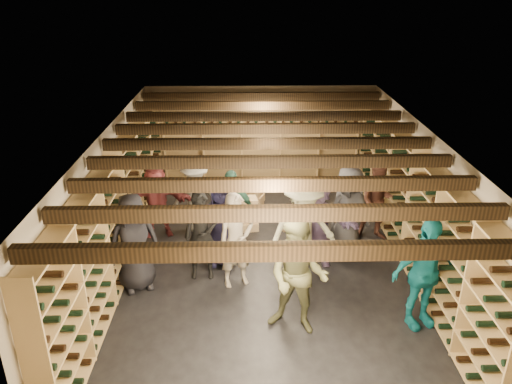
{
  "coord_description": "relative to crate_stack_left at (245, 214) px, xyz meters",
  "views": [
    {
      "loc": [
        -0.35,
        -7.84,
        4.8
      ],
      "look_at": [
        -0.19,
        0.2,
        1.3
      ],
      "focal_mm": 35.0,
      "sensor_mm": 36.0,
      "label": 1
    }
  ],
  "objects": [
    {
      "name": "wine_rack_left",
      "position": [
        -2.17,
        -1.3,
        0.74
      ],
      "size": [
        0.32,
        7.5,
        2.15
      ],
      "color": "tan",
      "rests_on": "ground"
    },
    {
      "name": "walls",
      "position": [
        0.4,
        -1.3,
        0.86
      ],
      "size": [
        5.52,
        8.02,
        2.4
      ],
      "color": "tan",
      "rests_on": "ground"
    },
    {
      "name": "person_1",
      "position": [
        -0.72,
        -1.75,
        0.45
      ],
      "size": [
        0.59,
        0.4,
        1.59
      ],
      "primitive_type": "imported",
      "rotation": [
        0.0,
        0.0,
        0.03
      ],
      "color": "black",
      "rests_on": "ground"
    },
    {
      "name": "crate_stack_left",
      "position": [
        0.0,
        0.0,
        0.0
      ],
      "size": [
        0.55,
        0.41,
        0.68
      ],
      "rotation": [
        0.0,
        0.0,
        0.16
      ],
      "color": "tan",
      "rests_on": "ground"
    },
    {
      "name": "person_5",
      "position": [
        -1.73,
        -0.21,
        0.4
      ],
      "size": [
        1.43,
        0.63,
        1.49
      ],
      "primitive_type": "imported",
      "rotation": [
        0.0,
        0.0,
        0.14
      ],
      "color": "maroon",
      "rests_on": "ground"
    },
    {
      "name": "ground",
      "position": [
        0.4,
        -1.3,
        -0.34
      ],
      "size": [
        8.0,
        8.0,
        0.0
      ],
      "primitive_type": "plane",
      "color": "black",
      "rests_on": "ground"
    },
    {
      "name": "person_11",
      "position": [
        1.25,
        -1.33,
        0.48
      ],
      "size": [
        1.59,
        0.82,
        1.63
      ],
      "primitive_type": "imported",
      "rotation": [
        0.0,
        0.0,
        -0.23
      ],
      "color": "slate",
      "rests_on": "ground"
    },
    {
      "name": "crate_loose",
      "position": [
        0.98,
        0.05,
        -0.25
      ],
      "size": [
        0.56,
        0.43,
        0.17
      ],
      "primitive_type": "cube",
      "rotation": [
        0.0,
        0.0,
        0.22
      ],
      "color": "tan",
      "rests_on": "ground"
    },
    {
      "name": "person_4",
      "position": [
        2.58,
        -3.08,
        0.53
      ],
      "size": [
        1.1,
        0.7,
        1.75
      ],
      "primitive_type": "imported",
      "rotation": [
        0.0,
        0.0,
        0.29
      ],
      "color": "#106D7A",
      "rests_on": "ground"
    },
    {
      "name": "person_6",
      "position": [
        -0.41,
        -1.3,
        0.48
      ],
      "size": [
        0.8,
        0.53,
        1.63
      ],
      "primitive_type": "imported",
      "rotation": [
        0.0,
        0.0,
        -0.01
      ],
      "color": "#222146",
      "rests_on": "ground"
    },
    {
      "name": "crate_stack_right",
      "position": [
        0.14,
        0.98,
        -0.08
      ],
      "size": [
        0.59,
        0.49,
        0.51
      ],
      "rotation": [
        0.0,
        0.0,
        -0.37
      ],
      "color": "tan",
      "rests_on": "ground"
    },
    {
      "name": "person_7",
      "position": [
        -0.14,
        -1.98,
        0.48
      ],
      "size": [
        0.7,
        0.59,
        1.65
      ],
      "primitive_type": "imported",
      "rotation": [
        0.0,
        0.0,
        0.38
      ],
      "color": "gray",
      "rests_on": "ground"
    },
    {
      "name": "person_3",
      "position": [
        0.97,
        -1.8,
        0.58
      ],
      "size": [
        1.34,
        1.01,
        1.84
      ],
      "primitive_type": "imported",
      "rotation": [
        0.0,
        0.0,
        0.31
      ],
      "color": "beige",
      "rests_on": "ground"
    },
    {
      "name": "ceiling_joists",
      "position": [
        0.4,
        -1.3,
        1.92
      ],
      "size": [
        5.4,
        7.12,
        0.18
      ],
      "color": "black",
      "rests_on": "ground"
    },
    {
      "name": "person_0",
      "position": [
        -1.78,
        -2.04,
        0.5
      ],
      "size": [
        0.96,
        0.81,
        1.68
      ],
      "primitive_type": "imported",
      "rotation": [
        0.0,
        0.0,
        0.39
      ],
      "color": "black",
      "rests_on": "ground"
    },
    {
      "name": "person_12",
      "position": [
        1.87,
        -1.05,
        0.53
      ],
      "size": [
        1.0,
        0.86,
        1.74
      ],
      "primitive_type": "imported",
      "rotation": [
        0.0,
        0.0,
        0.43
      ],
      "color": "#343439",
      "rests_on": "ground"
    },
    {
      "name": "person_8",
      "position": [
        2.58,
        -0.45,
        0.46
      ],
      "size": [
        0.81,
        0.65,
        1.59
      ],
      "primitive_type": "imported",
      "rotation": [
        0.0,
        0.0,
        -0.07
      ],
      "color": "#4C291F",
      "rests_on": "ground"
    },
    {
      "name": "wine_rack_back",
      "position": [
        0.4,
        2.53,
        0.73
      ],
      "size": [
        4.7,
        0.3,
        2.15
      ],
      "color": "tan",
      "rests_on": "ground"
    },
    {
      "name": "ceiling",
      "position": [
        0.4,
        -1.3,
        2.06
      ],
      "size": [
        5.5,
        8.0,
        0.01
      ],
      "primitive_type": "cube",
      "color": "beige",
      "rests_on": "walls"
    },
    {
      "name": "person_9",
      "position": [
        -0.99,
        0.0,
        0.41
      ],
      "size": [
        1.1,
        0.84,
        1.5
      ],
      "primitive_type": "imported",
      "rotation": [
        0.0,
        0.0,
        0.33
      ],
      "color": "#B8B7A9",
      "rests_on": "ground"
    },
    {
      "name": "wine_rack_right",
      "position": [
        2.97,
        -1.3,
        0.74
      ],
      "size": [
        0.32,
        7.5,
        2.15
      ],
      "color": "tan",
      "rests_on": "ground"
    },
    {
      "name": "person_10",
      "position": [
        -0.26,
        -0.77,
        0.46
      ],
      "size": [
        1.0,
        0.62,
        1.59
      ],
      "primitive_type": "imported",
      "rotation": [
        0.0,
        0.0,
        -0.27
      ],
      "color": "#214638",
      "rests_on": "ground"
    },
    {
      "name": "person_2",
      "position": [
        0.76,
        -3.19,
        0.56
      ],
      "size": [
        1.06,
        0.94,
        1.8
      ],
      "primitive_type": "imported",
      "rotation": [
        0.0,
        0.0,
        -0.35
      ],
      "color": "brown",
      "rests_on": "ground"
    }
  ]
}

